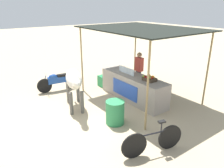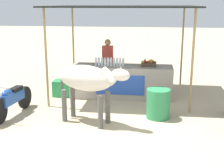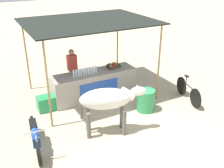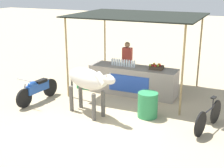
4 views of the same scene
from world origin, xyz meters
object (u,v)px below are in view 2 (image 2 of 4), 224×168
Objects in this scene: vendor_behind_counter at (108,64)px; motorcycle_parked at (12,99)px; cow at (88,80)px; cooler_box at (64,88)px; stall_counter at (121,82)px; fruit_crate at (149,64)px; water_barrel at (158,104)px.

vendor_behind_counter is 3.41m from motorcycle_parked.
motorcycle_parked is (-1.98, 0.20, -0.60)m from cow.
cow is (1.19, -2.07, 0.79)m from cooler_box.
fruit_crate is (0.79, 0.05, 0.55)m from stall_counter.
fruit_crate reaches higher than water_barrel.
vendor_behind_counter is 2.26× the size of water_barrel.
stall_counter is at bearing -176.36° from fruit_crate.
stall_counter is 0.97m from fruit_crate.
vendor_behind_counter is 2.75× the size of cooler_box.
cow is (-1.64, -0.53, 0.67)m from water_barrel.
vendor_behind_counter is 2.92m from cow.
water_barrel is at bearing -56.38° from vendor_behind_counter.
stall_counter is 2.30m from cow.
motorcycle_parked is (-0.78, -1.86, 0.19)m from cooler_box.
motorcycle_parked is at bearing -142.34° from stall_counter.
vendor_behind_counter is (-1.31, 0.70, -0.19)m from fruit_crate.
cooler_box is 2.51m from cow.
vendor_behind_counter is 0.92× the size of motorcycle_parked.
motorcycle_parked reaches higher than water_barrel.
vendor_behind_counter is at bearing 124.51° from stall_counter.
fruit_crate is at bearing 31.10° from motorcycle_parked.
cow reaches higher than cooler_box.
motorcycle_parked is (-3.61, -0.32, 0.06)m from water_barrel.
cow is at bearing -90.90° from vendor_behind_counter.
stall_counter is at bearing 37.66° from motorcycle_parked.
vendor_behind_counter is at bearing 53.30° from motorcycle_parked.
cow reaches higher than water_barrel.
fruit_crate reaches higher than motorcycle_parked.
cow is (-1.36, -2.21, -0.00)m from fruit_crate.
water_barrel is at bearing -28.57° from cooler_box.
vendor_behind_counter reaches higher than stall_counter.
motorcycle_parked is at bearing -148.90° from fruit_crate.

